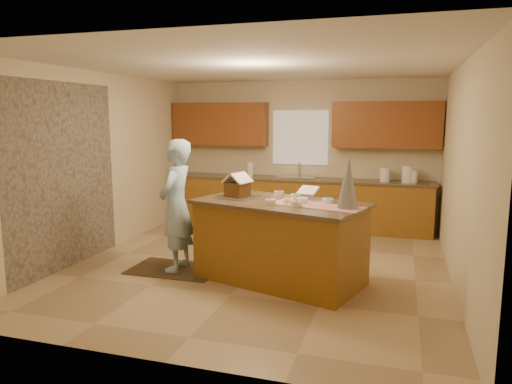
# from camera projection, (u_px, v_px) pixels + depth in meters

# --- Properties ---
(floor) EXTENTS (5.50, 5.50, 0.00)m
(floor) POSITION_uv_depth(u_px,v_px,m) (259.00, 266.00, 6.60)
(floor) COLOR tan
(floor) RESTS_ON ground
(ceiling) EXTENTS (5.50, 5.50, 0.00)m
(ceiling) POSITION_uv_depth(u_px,v_px,m) (259.00, 65.00, 6.18)
(ceiling) COLOR silver
(ceiling) RESTS_ON floor
(wall_back) EXTENTS (5.50, 5.50, 0.00)m
(wall_back) POSITION_uv_depth(u_px,v_px,m) (301.00, 154.00, 8.99)
(wall_back) COLOR beige
(wall_back) RESTS_ON floor
(wall_front) EXTENTS (5.50, 5.50, 0.00)m
(wall_front) POSITION_uv_depth(u_px,v_px,m) (160.00, 205.00, 3.79)
(wall_front) COLOR beige
(wall_front) RESTS_ON floor
(wall_left) EXTENTS (5.50, 5.50, 0.00)m
(wall_left) POSITION_uv_depth(u_px,v_px,m) (98.00, 163.00, 7.11)
(wall_left) COLOR beige
(wall_left) RESTS_ON floor
(wall_right) EXTENTS (5.50, 5.50, 0.00)m
(wall_right) POSITION_uv_depth(u_px,v_px,m) (460.00, 176.00, 5.67)
(wall_right) COLOR beige
(wall_right) RESTS_ON floor
(stone_accent) EXTENTS (0.00, 2.50, 2.50)m
(stone_accent) POSITION_uv_depth(u_px,v_px,m) (64.00, 177.00, 6.37)
(stone_accent) COLOR gray
(stone_accent) RESTS_ON wall_left
(window_curtain) EXTENTS (1.05, 0.03, 1.00)m
(window_curtain) POSITION_uv_depth(u_px,v_px,m) (300.00, 138.00, 8.91)
(window_curtain) COLOR white
(window_curtain) RESTS_ON wall_back
(back_counter_base) EXTENTS (4.80, 0.60, 0.88)m
(back_counter_base) POSITION_uv_depth(u_px,v_px,m) (296.00, 204.00, 8.85)
(back_counter_base) COLOR #975D1F
(back_counter_base) RESTS_ON floor
(back_counter_top) EXTENTS (4.85, 0.63, 0.04)m
(back_counter_top) POSITION_uv_depth(u_px,v_px,m) (297.00, 179.00, 8.77)
(back_counter_top) COLOR brown
(back_counter_top) RESTS_ON back_counter_base
(upper_cabinet_left) EXTENTS (1.85, 0.35, 0.80)m
(upper_cabinet_left) POSITION_uv_depth(u_px,v_px,m) (220.00, 124.00, 9.18)
(upper_cabinet_left) COLOR brown
(upper_cabinet_left) RESTS_ON wall_back
(upper_cabinet_right) EXTENTS (1.85, 0.35, 0.80)m
(upper_cabinet_right) POSITION_uv_depth(u_px,v_px,m) (386.00, 125.00, 8.28)
(upper_cabinet_right) COLOR brown
(upper_cabinet_right) RESTS_ON wall_back
(sink) EXTENTS (0.70, 0.45, 0.12)m
(sink) POSITION_uv_depth(u_px,v_px,m) (297.00, 180.00, 8.78)
(sink) COLOR silver
(sink) RESTS_ON back_counter_top
(faucet) EXTENTS (0.03, 0.03, 0.28)m
(faucet) POSITION_uv_depth(u_px,v_px,m) (299.00, 170.00, 8.92)
(faucet) COLOR silver
(faucet) RESTS_ON back_counter_top
(island_base) EXTENTS (2.18, 1.51, 0.97)m
(island_base) POSITION_uv_depth(u_px,v_px,m) (280.00, 243.00, 5.93)
(island_base) COLOR #975D1F
(island_base) RESTS_ON floor
(island_top) EXTENTS (2.29, 1.62, 0.04)m
(island_top) POSITION_uv_depth(u_px,v_px,m) (280.00, 203.00, 5.85)
(island_top) COLOR brown
(island_top) RESTS_ON island_base
(table_runner) EXTENTS (1.17, 0.69, 0.01)m
(table_runner) POSITION_uv_depth(u_px,v_px,m) (316.00, 206.00, 5.58)
(table_runner) COLOR #AE0C0F
(table_runner) RESTS_ON island_top
(baking_tray) EXTENTS (0.59, 0.50, 0.03)m
(baking_tray) POSITION_uv_depth(u_px,v_px,m) (237.00, 197.00, 6.13)
(baking_tray) COLOR silver
(baking_tray) RESTS_ON island_top
(cookbook) EXTENTS (0.29, 0.25, 0.10)m
(cookbook) POSITION_uv_depth(u_px,v_px,m) (308.00, 190.00, 6.09)
(cookbook) COLOR white
(cookbook) RESTS_ON island_top
(tinsel_tree) EXTENTS (0.30, 0.30, 0.60)m
(tinsel_tree) POSITION_uv_depth(u_px,v_px,m) (348.00, 182.00, 5.38)
(tinsel_tree) COLOR #ADAEB9
(tinsel_tree) RESTS_ON island_top
(rug) EXTENTS (1.18, 0.77, 0.01)m
(rug) POSITION_uv_depth(u_px,v_px,m) (175.00, 269.00, 6.44)
(rug) COLOR black
(rug) RESTS_ON floor
(boy) EXTENTS (0.44, 0.65, 1.74)m
(boy) POSITION_uv_depth(u_px,v_px,m) (177.00, 205.00, 6.29)
(boy) COLOR #A2CBE6
(boy) RESTS_ON rug
(canister_a) EXTENTS (0.17, 0.17, 0.24)m
(canister_a) POSITION_uv_depth(u_px,v_px,m) (385.00, 175.00, 8.30)
(canister_a) COLOR white
(canister_a) RESTS_ON back_counter_top
(canister_b) EXTENTS (0.20, 0.20, 0.28)m
(canister_b) POSITION_uv_depth(u_px,v_px,m) (408.00, 174.00, 8.19)
(canister_b) COLOR white
(canister_b) RESTS_ON back_counter_top
(canister_c) EXTENTS (0.15, 0.15, 0.22)m
(canister_c) POSITION_uv_depth(u_px,v_px,m) (413.00, 176.00, 8.17)
(canister_c) COLOR white
(canister_c) RESTS_ON back_counter_top
(paper_towel) EXTENTS (0.12, 0.12, 0.26)m
(paper_towel) POSITION_uv_depth(u_px,v_px,m) (250.00, 170.00, 9.01)
(paper_towel) COLOR white
(paper_towel) RESTS_ON back_counter_top
(gingerbread_house) EXTENTS (0.38, 0.38, 0.31)m
(gingerbread_house) POSITION_uv_depth(u_px,v_px,m) (237.00, 187.00, 6.11)
(gingerbread_house) COLOR #593817
(gingerbread_house) RESTS_ON baking_tray
(candy_bowls) EXTENTS (0.83, 0.81, 0.06)m
(candy_bowls) POSITION_uv_depth(u_px,v_px,m) (294.00, 200.00, 5.82)
(candy_bowls) COLOR teal
(candy_bowls) RESTS_ON island_top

